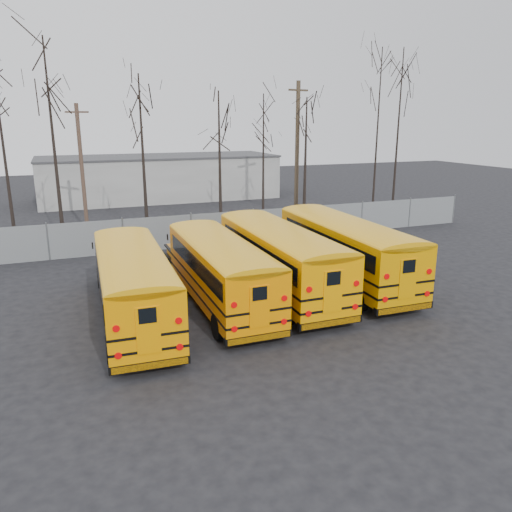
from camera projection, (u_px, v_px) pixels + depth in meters
name	position (u px, v px, depth m)	size (l,w,h in m)	color
ground	(269.00, 317.00, 19.46)	(120.00, 120.00, 0.00)	black
fence	(191.00, 231.00, 29.96)	(40.00, 0.04, 2.00)	gray
distant_building	(159.00, 178.00, 48.35)	(22.00, 8.00, 4.00)	beige
bus_a	(132.00, 279.00, 18.59)	(2.85, 10.48, 2.91)	black
bus_b	(219.00, 266.00, 20.37)	(2.46, 10.31, 2.88)	black
bus_c	(278.00, 254.00, 21.78)	(2.62, 10.96, 3.06)	black
bus_d	(343.00, 245.00, 23.19)	(2.86, 11.15, 3.10)	black
utility_pole_left	(82.00, 167.00, 33.76)	(1.50, 0.45, 8.50)	brown
utility_pole_right	(297.00, 148.00, 38.78)	(1.81, 0.57, 10.29)	#483A29
tree_2	(3.00, 148.00, 29.71)	(0.26, 0.26, 11.68)	black
tree_3	(54.00, 147.00, 28.47)	(0.26, 0.26, 11.87)	black
tree_4	(143.00, 160.00, 30.93)	(0.26, 0.26, 10.11)	black
tree_5	(220.00, 166.00, 31.70)	(0.26, 0.26, 9.17)	black
tree_6	(263.00, 160.00, 36.53)	(0.26, 0.26, 9.25)	black
tree_7	(305.00, 159.00, 37.89)	(0.26, 0.26, 9.07)	black
tree_8	(377.00, 137.00, 36.45)	(0.26, 0.26, 12.38)	black
tree_9	(398.00, 136.00, 37.58)	(0.26, 0.26, 12.52)	black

